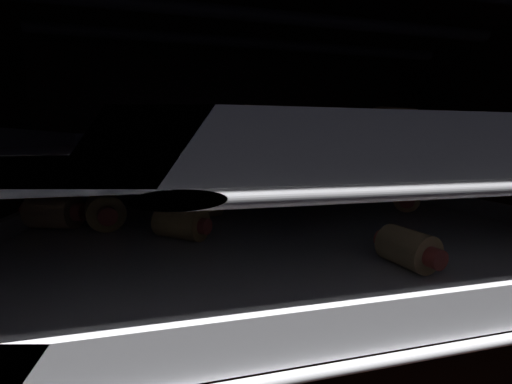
{
  "coord_description": "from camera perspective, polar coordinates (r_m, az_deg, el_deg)",
  "views": [
    {
      "loc": [
        -8.65,
        -29.65,
        18.0
      ],
      "look_at": [
        0.0,
        7.99,
        11.8
      ],
      "focal_mm": 21.78,
      "sensor_mm": 36.0,
      "label": 1
    }
  ],
  "objects": [
    {
      "name": "pig_in_blanket_upper_4",
      "position": [
        0.29,
        23.93,
        10.78
      ],
      "size": [
        5.23,
        3.91,
        3.36
      ],
      "rotation": [
        0.0,
        0.0,
        4.88
      ],
      "color": "tan",
      "rests_on": "baking_tray_upper"
    },
    {
      "name": "pig_in_blanket_upper_0",
      "position": [
        0.5,
        18.24,
        9.71
      ],
      "size": [
        5.58,
        3.58,
        2.66
      ],
      "rotation": [
        0.0,
        0.0,
        5.0
      ],
      "color": "tan",
      "rests_on": "baking_tray_upper"
    },
    {
      "name": "pig_in_blanket_upper_1",
      "position": [
        0.3,
        33.82,
        9.31
      ],
      "size": [
        3.43,
        6.31,
        2.62
      ],
      "rotation": [
        0.0,
        0.0,
        2.91
      ],
      "color": "tan",
      "rests_on": "baking_tray_upper"
    },
    {
      "name": "pig_in_blanket_lower_5",
      "position": [
        0.33,
        -25.95,
        -3.16
      ],
      "size": [
        4.24,
        5.83,
        3.36
      ],
      "rotation": [
        0.0,
        0.0,
        3.44
      ],
      "color": "tan",
      "rests_on": "baking_tray_lower"
    },
    {
      "name": "pig_in_blanket_lower_3",
      "position": [
        0.34,
        -9.92,
        -2.23
      ],
      "size": [
        5.89,
        3.68,
        2.9
      ],
      "rotation": [
        0.0,
        0.0,
        4.92
      ],
      "color": "tan",
      "rests_on": "baking_tray_lower"
    },
    {
      "name": "ground_plane",
      "position": [
        0.36,
        3.07,
        -21.95
      ],
      "size": [
        62.19,
        46.17,
        1.2
      ],
      "primitive_type": "cube",
      "color": "black"
    },
    {
      "name": "pig_in_blanket_lower_8",
      "position": [
        0.42,
        25.9,
        -0.93
      ],
      "size": [
        4.77,
        5.46,
        2.89
      ],
      "rotation": [
        0.0,
        0.0,
        2.48
      ],
      "color": "tan",
      "rests_on": "baking_tray_lower"
    },
    {
      "name": "oven_rack_upper",
      "position": [
        0.31,
        3.33,
        5.65
      ],
      "size": [
        56.98,
        42.9,
        0.73
      ],
      "color": "#B7B7BC"
    },
    {
      "name": "pig_in_blanket_lower_1",
      "position": [
        0.23,
        26.05,
        -9.24
      ],
      "size": [
        3.01,
        4.93,
        2.51
      ],
      "rotation": [
        0.0,
        0.0,
        0.17
      ],
      "color": "tan",
      "rests_on": "baking_tray_lower"
    },
    {
      "name": "oven_wall_back",
      "position": [
        0.53,
        -3.54,
        6.95
      ],
      "size": [
        62.19,
        1.2,
        32.01
      ],
      "primitive_type": "cube",
      "color": "black",
      "rests_on": "ground_plane"
    },
    {
      "name": "oven_rack_lower",
      "position": [
        0.32,
        3.21,
        -7.18
      ],
      "size": [
        56.76,
        42.9,
        0.51
      ],
      "color": "#B7B7BC"
    },
    {
      "name": "heating_element",
      "position": [
        0.33,
        3.58,
        29.47
      ],
      "size": [
        47.84,
        17.26,
        1.21
      ],
      "color": "#333338"
    },
    {
      "name": "pig_in_blanket_upper_2",
      "position": [
        0.24,
        22.65,
        10.34
      ],
      "size": [
        4.51,
        4.04,
        2.47
      ],
      "rotation": [
        0.0,
        0.0,
        5.39
      ],
      "color": "tan",
      "rests_on": "baking_tray_upper"
    },
    {
      "name": "pig_in_blanket_lower_2",
      "position": [
        0.35,
        -32.99,
        -3.03
      ],
      "size": [
        6.13,
        4.34,
        3.22
      ],
      "rotation": [
        0.0,
        0.0,
        4.4
      ],
      "color": "tan",
      "rests_on": "baking_tray_lower"
    },
    {
      "name": "pig_in_blanket_upper_3",
      "position": [
        0.25,
        1.53,
        11.84
      ],
      "size": [
        5.26,
        3.92,
        3.24
      ],
      "rotation": [
        0.0,
        0.0,
        4.93
      ],
      "color": "tan",
      "rests_on": "baking_tray_upper"
    },
    {
      "name": "pig_in_blanket_lower_6",
      "position": [
        0.54,
        20.17,
        1.28
      ],
      "size": [
        5.07,
        3.9,
        2.6
      ],
      "rotation": [
        0.0,
        0.0,
        1.03
      ],
      "color": "tan",
      "rests_on": "baking_tray_lower"
    },
    {
      "name": "baking_tray_upper",
      "position": [
        0.31,
        3.35,
        7.57
      ],
      "size": [
        48.22,
        38.59,
        2.71
      ],
      "color": "silver",
      "rests_on": "oven_rack_upper"
    },
    {
      "name": "baking_tray_lower",
      "position": [
        0.32,
        3.23,
        -5.86
      ],
      "size": [
        48.22,
        38.59,
        2.34
      ],
      "color": "silver",
      "rests_on": "oven_rack_lower"
    },
    {
      "name": "pig_in_blanket_lower_4",
      "position": [
        0.44,
        10.13,
        0.07
      ],
      "size": [
        2.71,
        5.76,
        2.53
      ],
      "rotation": [
        0.0,
        0.0,
        6.24
      ],
      "color": "tan",
      "rests_on": "baking_tray_lower"
    },
    {
      "name": "pig_in_blanket_lower_7",
      "position": [
        0.27,
        -13.59,
        -5.58
      ],
      "size": [
        5.1,
        4.69,
        2.68
      ],
      "rotation": [
        0.0,
        0.0,
        0.91
      ],
      "color": "tan",
      "rests_on": "baking_tray_lower"
    }
  ]
}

